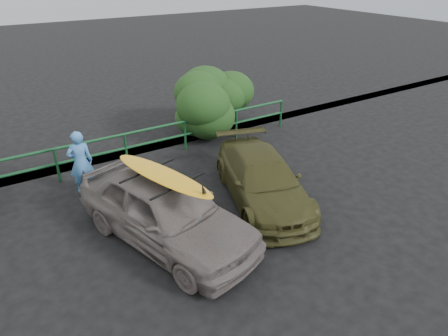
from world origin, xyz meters
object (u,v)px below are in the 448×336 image
Objects in this scene: sedan at (165,210)px; man at (81,162)px; guardrail at (93,157)px; surfboard at (162,175)px; olive_vehicle at (262,179)px.

sedan is 2.61× the size of man.
guardrail is at bearing -113.80° from man.
surfboard is (0.99, -3.13, 0.77)m from man.
surfboard is (-2.79, -0.22, 1.03)m from olive_vehicle.
surfboard is (0.00, 0.00, 0.87)m from sedan.
guardrail is 1.13m from man.
man is 0.61× the size of surfboard.
man reaches higher than sedan.
surfboard reaches higher than olive_vehicle.
olive_vehicle reaches higher than guardrail.
olive_vehicle is 4.78m from man.
olive_vehicle is 1.49× the size of surfboard.
guardrail is 8.01× the size of man.
man is at bearing 90.94° from sedan.
olive_vehicle is 2.98m from surfboard.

